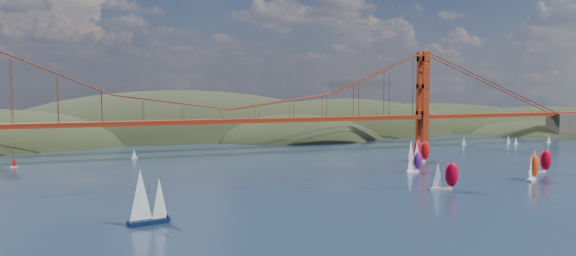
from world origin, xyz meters
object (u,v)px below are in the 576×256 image
(racer_0, at_px, (444,175))
(racer_2, at_px, (540,161))
(sloop_navy, at_px, (146,197))
(racer_rwb, at_px, (414,162))
(racer_3, at_px, (421,151))
(racer_5, at_px, (414,150))
(racer_1, at_px, (533,167))

(racer_0, xyz_separation_m, racer_2, (57.43, 17.36, -0.01))
(sloop_navy, xyz_separation_m, racer_0, (98.27, 13.39, -1.97))
(racer_2, relative_size, racer_rwb, 1.14)
(racer_2, xyz_separation_m, racer_3, (-26.53, 43.52, 0.09))
(racer_2, bearing_deg, racer_0, -150.79)
(sloop_navy, height_order, racer_5, sloop_navy)
(racer_3, height_order, racer_5, racer_3)
(racer_0, relative_size, racer_rwb, 1.15)
(sloop_navy, height_order, racer_0, sloop_navy)
(racer_3, relative_size, racer_5, 1.00)
(racer_1, distance_m, racer_3, 57.27)
(racer_rwb, bearing_deg, racer_0, -119.55)
(racer_2, bearing_deg, racer_5, 130.99)
(racer_0, bearing_deg, racer_1, 21.45)
(sloop_navy, bearing_deg, racer_5, 19.67)
(racer_0, xyz_separation_m, racer_3, (30.90, 60.87, 0.08))
(sloop_navy, relative_size, racer_rwb, 1.71)
(racer_2, bearing_deg, racer_1, -128.75)
(racer_2, height_order, racer_rwb, racer_2)
(racer_5, relative_size, racer_rwb, 1.16)
(racer_2, bearing_deg, sloop_navy, -156.44)
(racer_0, relative_size, racer_3, 0.98)
(sloop_navy, relative_size, racer_5, 1.47)
(racer_0, distance_m, racer_2, 59.99)
(racer_2, relative_size, racer_3, 0.98)
(sloop_navy, height_order, racer_1, sloop_navy)
(racer_0, xyz_separation_m, racer_5, (30.84, 66.13, 0.07))
(racer_5, xyz_separation_m, racer_rwb, (-19.66, -30.37, -0.71))
(racer_3, bearing_deg, racer_5, 82.87)
(sloop_navy, distance_m, racer_rwb, 120.01)
(racer_0, height_order, racer_3, racer_3)
(racer_2, bearing_deg, racer_3, 133.76)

